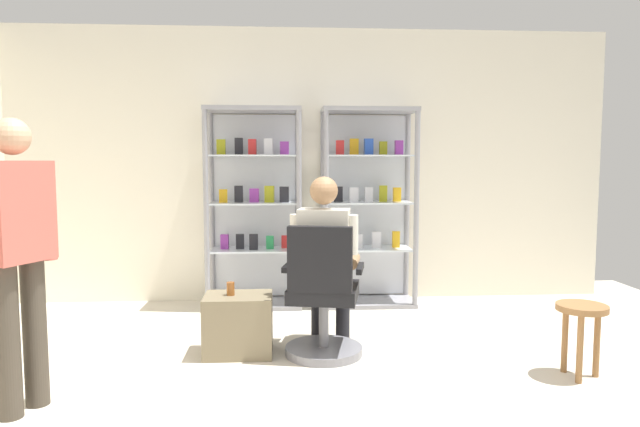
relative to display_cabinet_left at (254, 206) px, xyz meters
name	(u,v)px	position (x,y,z in m)	size (l,w,h in m)	color
back_wall	(310,166)	(0.55, 0.24, 0.38)	(6.00, 0.10, 2.70)	silver
display_cabinet_left	(254,206)	(0.00, 0.00, 0.00)	(0.90, 0.45, 1.90)	gray
display_cabinet_right	(367,205)	(1.10, 0.00, 0.00)	(0.90, 0.45, 1.90)	gray
office_chair	(323,303)	(0.55, -1.54, -0.57)	(0.61, 0.57, 0.96)	slate
seated_shopkeeper	(326,255)	(0.59, -1.38, -0.25)	(0.54, 0.61, 1.29)	black
storage_crate	(238,324)	(-0.05, -1.43, -0.75)	(0.49, 0.37, 0.43)	#72664C
tea_glass	(231,289)	(-0.11, -1.43, -0.48)	(0.06, 0.06, 0.10)	brown
standing_customer	(17,246)	(-1.18, -2.30, -0.03)	(0.35, 0.48, 1.63)	#3F382D
wooden_stool	(581,320)	(2.19, -2.03, -0.59)	(0.32, 0.32, 0.48)	olive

